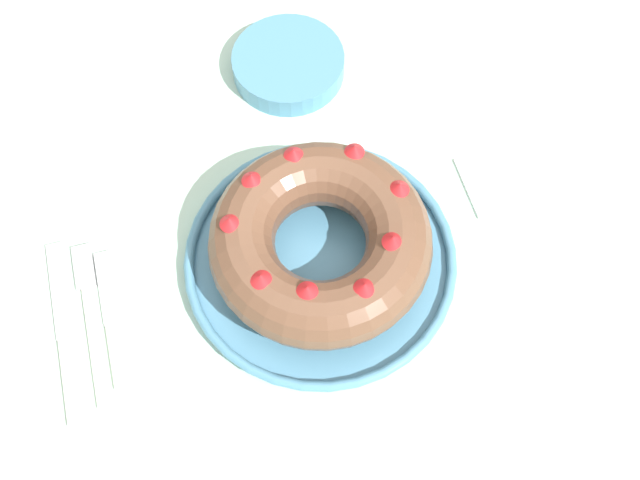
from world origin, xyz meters
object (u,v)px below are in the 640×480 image
at_px(fork, 90,311).
at_px(cake_knife, 113,327).
at_px(side_bowl, 288,64).
at_px(serving_dish, 320,258).
at_px(bundt_cake, 320,240).
at_px(serving_knife, 66,342).
at_px(napkin, 512,177).

bearing_deg(fork, cake_knife, -53.46).
bearing_deg(side_bowl, serving_dish, -96.51).
relative_size(bundt_cake, fork, 1.24).
height_order(serving_knife, side_bowl, side_bowl).
relative_size(cake_knife, napkin, 1.38).
bearing_deg(side_bowl, serving_knife, -137.32).
bearing_deg(cake_knife, fork, 126.79).
xyz_separation_m(bundt_cake, fork, (-0.28, 0.01, -0.06)).
relative_size(serving_dish, bundt_cake, 1.27).
bearing_deg(serving_dish, serving_knife, -175.67).
relative_size(serving_knife, napkin, 1.80).
height_order(fork, serving_knife, serving_knife).
distance_m(serving_dish, napkin, 0.28).
bearing_deg(serving_knife, napkin, 7.38).
bearing_deg(fork, serving_knife, -138.30).
relative_size(cake_knife, side_bowl, 1.15).
bearing_deg(napkin, bundt_cake, -169.07).
bearing_deg(serving_dish, side_bowl, 83.49).
xyz_separation_m(serving_dish, side_bowl, (0.03, 0.30, 0.00)).
bearing_deg(cake_knife, serving_knife, -178.87).
height_order(serving_dish, fork, serving_dish).
xyz_separation_m(fork, serving_knife, (-0.03, -0.03, -0.00)).
bearing_deg(serving_knife, bundt_cake, 4.28).
relative_size(bundt_cake, side_bowl, 1.68).
height_order(cake_knife, napkin, cake_knife).
xyz_separation_m(serving_knife, cake_knife, (0.06, 0.00, -0.00)).
height_order(cake_knife, side_bowl, side_bowl).
bearing_deg(serving_dish, napkin, 10.95).
bearing_deg(cake_knife, bundt_cake, 1.20).
height_order(serving_dish, side_bowl, side_bowl).
xyz_separation_m(fork, cake_knife, (0.02, -0.03, -0.00)).
distance_m(fork, napkin, 0.56).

